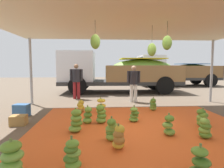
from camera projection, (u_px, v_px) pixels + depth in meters
name	position (u px, v px, depth m)	size (l,w,h in m)	color
ground_plane	(125.00, 104.00, 7.70)	(40.00, 40.00, 0.00)	brown
tarp_orange	(141.00, 128.00, 4.72)	(5.48, 4.79, 0.01)	#E05B23
tent_canopy	(144.00, 19.00, 4.40)	(8.00, 7.00, 2.73)	#9EA0A5
banana_bunch_0	(205.00, 129.00, 4.02)	(0.35, 0.35, 0.48)	#518428
banana_bunch_1	(11.00, 162.00, 2.54)	(0.41, 0.43, 0.57)	#477523
banana_bunch_2	(200.00, 163.00, 2.62)	(0.39, 0.39, 0.47)	#477523
banana_bunch_3	(134.00, 115.00, 5.23)	(0.38, 0.37, 0.47)	#6B9E38
banana_bunch_4	(111.00, 130.00, 3.92)	(0.30, 0.32, 0.50)	#75A83D
banana_bunch_6	(202.00, 118.00, 4.84)	(0.38, 0.42, 0.48)	#60932D
banana_bunch_7	(153.00, 105.00, 6.59)	(0.31, 0.34, 0.47)	#75A83D
banana_bunch_8	(101.00, 115.00, 5.10)	(0.39, 0.39, 0.54)	#6B9E38
banana_bunch_9	(101.00, 106.00, 6.24)	(0.43, 0.43, 0.53)	gold
banana_bunch_10	(119.00, 138.00, 3.49)	(0.30, 0.31, 0.48)	gold
banana_bunch_11	(76.00, 121.00, 4.39)	(0.42, 0.41, 0.58)	#75A83D
banana_bunch_12	(72.00, 155.00, 2.83)	(0.36, 0.35, 0.50)	#60932D
banana_bunch_13	(169.00, 126.00, 4.18)	(0.35, 0.34, 0.51)	#75A83D
banana_bunch_14	(88.00, 116.00, 5.08)	(0.29, 0.30, 0.49)	#6B9E38
banana_bunch_15	(81.00, 106.00, 6.33)	(0.34, 0.34, 0.45)	#996628
cargo_truck_main	(117.00, 71.00, 11.34)	(7.09, 2.70, 2.40)	#2D2D2D
cargo_truck_far	(175.00, 71.00, 15.04)	(6.31, 2.48, 2.40)	#2D2D2D
worker_0	(134.00, 81.00, 8.19)	(0.58, 0.35, 1.58)	silver
worker_1	(76.00, 79.00, 8.96)	(0.61, 0.37, 1.66)	maroon
crate_0	(19.00, 120.00, 4.98)	(0.39, 0.33, 0.26)	olive
crate_1	(22.00, 110.00, 5.86)	(0.44, 0.31, 0.38)	#335B8E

